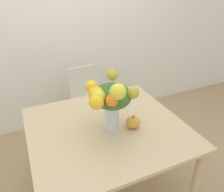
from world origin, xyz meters
TOP-DOWN VIEW (x-y plane):
  - ground_plane at (0.00, 0.00)m, footprint 12.00×12.00m
  - wall_back at (0.00, 1.36)m, footprint 8.00×0.06m
  - dining_table at (0.00, 0.00)m, footprint 1.22×1.13m
  - flower_vase at (0.00, -0.07)m, footprint 0.37×0.35m
  - pumpkin at (0.19, -0.10)m, footprint 0.12×0.12m
  - dining_chair_near_window at (0.15, 0.89)m, footprint 0.47×0.47m

SIDE VIEW (x-z plane):
  - ground_plane at x=0.00m, z-range 0.00..0.00m
  - dining_chair_near_window at x=0.15m, z-range 0.03..0.92m
  - dining_table at x=0.00m, z-range 0.28..1.03m
  - pumpkin at x=0.19m, z-range 0.74..0.85m
  - flower_vase at x=0.00m, z-range 0.78..1.29m
  - wall_back at x=0.00m, z-range 0.00..2.70m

